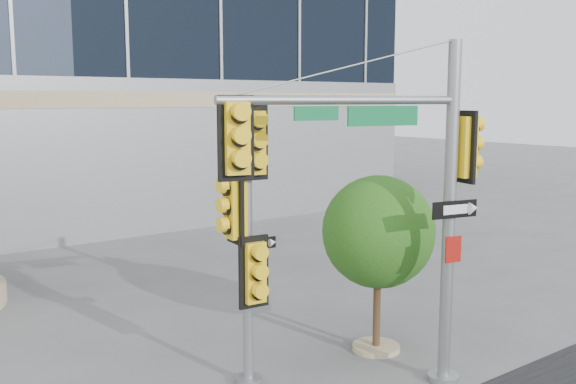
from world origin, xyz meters
TOP-DOWN VIEW (x-y plane):
  - ground at (0.00, 0.00)m, footprint 120.00×120.00m
  - main_signal_pole at (0.36, -1.26)m, footprint 4.76×1.44m
  - secondary_signal_pole at (-1.59, 0.46)m, footprint 0.89×0.72m
  - street_tree at (1.54, 0.34)m, footprint 2.36×2.31m

SIDE VIEW (x-z plane):
  - ground at x=0.00m, z-range 0.00..0.00m
  - street_tree at x=1.54m, z-range 0.58..4.27m
  - secondary_signal_pole at x=-1.59m, z-range 0.45..5.64m
  - main_signal_pole at x=0.36m, z-range 0.75..6.97m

